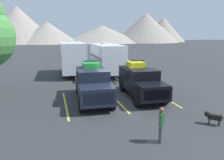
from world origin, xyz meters
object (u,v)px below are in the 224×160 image
at_px(camper_trailer_a, 72,57).
at_px(camper_trailer_b, 107,58).
at_px(pickup_truck_a, 93,83).
at_px(dog, 212,116).
at_px(pickup_truck_b, 140,80).
at_px(person_a, 161,122).

distance_m(camper_trailer_a, camper_trailer_b, 3.78).
relative_size(pickup_truck_a, dog, 7.59).
distance_m(camper_trailer_a, dog, 15.90).
xyz_separation_m(camper_trailer_b, dog, (1.85, -14.00, -1.51)).
xyz_separation_m(pickup_truck_b, person_a, (-1.85, -6.30, -0.28)).
distance_m(pickup_truck_b, camper_trailer_a, 10.20).
bearing_deg(camper_trailer_b, pickup_truck_a, -110.90).
relative_size(pickup_truck_a, camper_trailer_a, 0.75).
bearing_deg(dog, camper_trailer_b, 97.53).
bearing_deg(person_a, dog, 13.84).
bearing_deg(pickup_truck_a, person_a, -75.48).
bearing_deg(pickup_truck_a, camper_trailer_a, 92.93).
xyz_separation_m(pickup_truck_b, camper_trailer_b, (-0.28, 8.54, 0.75)).
distance_m(pickup_truck_a, dog, 7.57).
bearing_deg(pickup_truck_a, camper_trailer_b, 69.10).
bearing_deg(pickup_truck_b, person_a, -106.35).
distance_m(pickup_truck_b, dog, 5.73).
bearing_deg(person_a, pickup_truck_b, 73.65).
height_order(person_a, dog, person_a).
height_order(pickup_truck_a, dog, pickup_truck_a).
bearing_deg(dog, camper_trailer_a, 110.53).
xyz_separation_m(pickup_truck_b, camper_trailer_a, (-3.98, 9.35, 0.86)).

